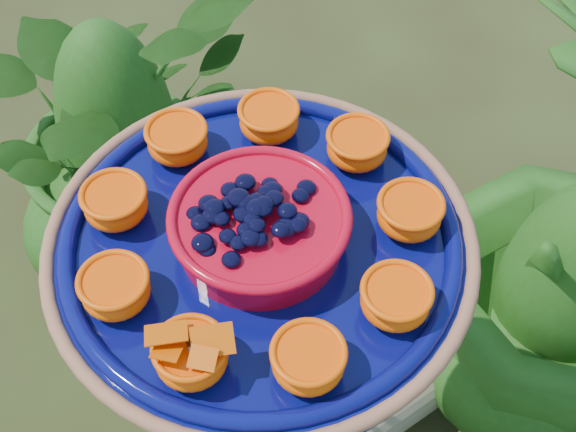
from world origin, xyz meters
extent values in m
torus|color=black|center=(0.09, -0.01, 0.96)|extent=(0.31, 0.31, 0.02)
cylinder|color=black|center=(0.07, 0.15, 0.48)|extent=(0.03, 0.10, 0.96)
cylinder|color=#070B5C|center=(0.09, -0.01, 0.99)|extent=(0.55, 0.55, 0.04)
torus|color=#A36049|center=(0.09, -0.01, 1.01)|extent=(0.51, 0.51, 0.02)
torus|color=#070B5C|center=(0.09, -0.01, 1.02)|extent=(0.47, 0.47, 0.02)
cylinder|color=red|center=(0.09, -0.01, 1.04)|extent=(0.21, 0.21, 0.05)
torus|color=red|center=(0.09, -0.01, 1.06)|extent=(0.21, 0.21, 0.01)
ellipsoid|color=black|center=(0.09, -0.01, 1.07)|extent=(0.17, 0.17, 0.03)
ellipsoid|color=#FB3B02|center=(0.26, 0.05, 1.03)|extent=(0.08, 0.08, 0.04)
cylinder|color=orange|center=(0.26, 0.05, 1.05)|extent=(0.07, 0.07, 0.01)
ellipsoid|color=#FB3B02|center=(0.18, 0.14, 1.03)|extent=(0.08, 0.08, 0.04)
cylinder|color=orange|center=(0.18, 0.14, 1.05)|extent=(0.07, 0.07, 0.01)
ellipsoid|color=#FB3B02|center=(0.07, 0.17, 1.03)|extent=(0.08, 0.08, 0.04)
cylinder|color=orange|center=(0.07, 0.17, 1.05)|extent=(0.07, 0.07, 0.01)
ellipsoid|color=#FB3B02|center=(-0.04, 0.11, 1.03)|extent=(0.08, 0.08, 0.04)
cylinder|color=orange|center=(-0.04, 0.11, 1.05)|extent=(0.07, 0.07, 0.01)
ellipsoid|color=#FB3B02|center=(-0.09, 0.00, 1.03)|extent=(0.08, 0.08, 0.04)
cylinder|color=orange|center=(-0.09, 0.00, 1.05)|extent=(0.07, 0.07, 0.01)
ellipsoid|color=#FB3B02|center=(-0.05, -0.11, 1.03)|extent=(0.08, 0.08, 0.04)
cylinder|color=orange|center=(-0.05, -0.11, 1.05)|extent=(0.07, 0.07, 0.01)
ellipsoid|color=#FB3B02|center=(0.05, -0.18, 1.03)|extent=(0.08, 0.08, 0.04)
cylinder|color=orange|center=(0.05, -0.18, 1.05)|extent=(0.07, 0.07, 0.01)
ellipsoid|color=#FB3B02|center=(0.17, -0.16, 1.03)|extent=(0.08, 0.08, 0.04)
cylinder|color=orange|center=(0.17, -0.16, 1.05)|extent=(0.07, 0.07, 0.01)
ellipsoid|color=#FB3B02|center=(0.25, -0.07, 1.03)|extent=(0.08, 0.08, 0.04)
cylinder|color=orange|center=(0.25, -0.07, 1.05)|extent=(0.07, 0.07, 0.01)
cylinder|color=black|center=(0.05, -0.18, 1.06)|extent=(0.02, 0.03, 0.00)
cube|color=#FF4D05|center=(0.03, -0.17, 1.07)|extent=(0.05, 0.04, 0.01)
cube|color=#FF4D05|center=(0.08, -0.17, 1.07)|extent=(0.05, 0.04, 0.01)
imported|color=#244A13|center=(-0.42, 0.72, 0.39)|extent=(0.88, 0.91, 0.78)
camera|label=1|loc=(0.22, -0.55, 1.78)|focal=50.00mm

